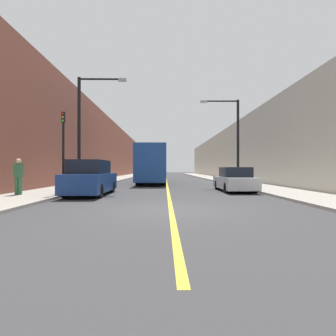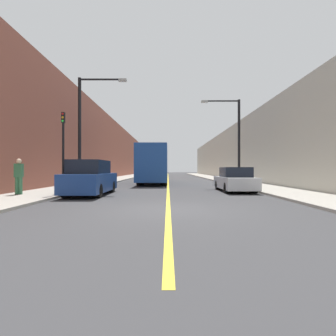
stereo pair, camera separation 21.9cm
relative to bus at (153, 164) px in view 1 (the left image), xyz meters
The scene contains 13 objects.
ground_plane 16.42m from the bus, 85.24° to the right, with size 200.00×200.00×0.00m, color #38383A.
sidewalk_left 14.89m from the bus, 111.71° to the left, with size 3.19×72.00×0.12m, color #9E998E.
sidewalk_right 16.09m from the bus, 59.23° to the left, with size 3.19×72.00×0.12m, color #9E998E.
building_row_left 16.68m from the bus, 123.42° to the left, with size 4.00×72.00×9.05m, color brown.
building_row_right 18.18m from the bus, 49.40° to the left, with size 4.00×72.00×7.11m, color #B7B2A3.
road_center_line 13.93m from the bus, 84.37° to the left, with size 0.16×72.00×0.01m, color gold.
bus is the anchor object (origin of this frame).
parked_suv_left 11.69m from the bus, 103.88° to the right, with size 1.86×4.79×1.86m.
car_right_near 10.66m from the bus, 58.77° to the right, with size 1.83×4.39×1.50m.
street_lamp_left 10.05m from the bus, 113.31° to the right, with size 3.04×0.24×6.97m.
street_lamp_right 8.50m from the bus, 36.87° to the right, with size 3.04×0.24×6.68m.
traffic_light 12.47m from the bus, 109.10° to the right, with size 0.16×0.18×4.21m.
pedestrian 13.62m from the bus, 116.99° to the right, with size 0.40×0.25×1.80m.
Camera 1 is at (-0.23, -9.02, 1.41)m, focal length 28.00 mm.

